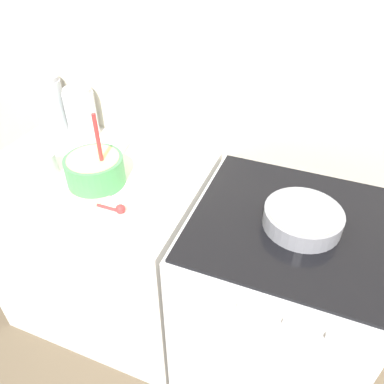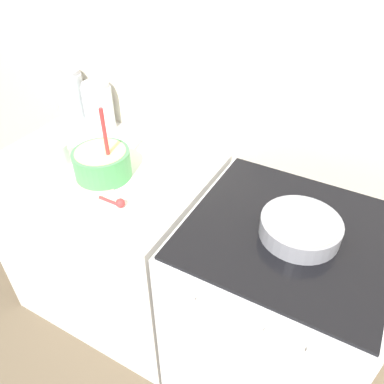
{
  "view_description": "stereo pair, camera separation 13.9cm",
  "coord_description": "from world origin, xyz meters",
  "px_view_note": "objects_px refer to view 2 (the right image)",
  "views": [
    {
      "loc": [
        0.41,
        -0.7,
        1.84
      ],
      "look_at": [
        0.0,
        0.31,
        0.97
      ],
      "focal_mm": 35.0,
      "sensor_mm": 36.0,
      "label": 1
    },
    {
      "loc": [
        0.53,
        -0.64,
        1.84
      ],
      "look_at": [
        0.0,
        0.31,
        0.97
      ],
      "focal_mm": 35.0,
      "sensor_mm": 36.0,
      "label": 2
    }
  ],
  "objects_px": {
    "baking_pan": "(300,227)",
    "storage_jar_middle": "(99,110)",
    "mixing_bowl": "(102,162)",
    "storage_jar_left": "(72,100)",
    "stove": "(271,308)",
    "tin_can": "(59,154)"
  },
  "relations": [
    {
      "from": "baking_pan",
      "to": "storage_jar_middle",
      "type": "xyz_separation_m",
      "value": [
        -1.08,
        0.27,
        0.06
      ]
    },
    {
      "from": "baking_pan",
      "to": "tin_can",
      "type": "height_order",
      "value": "tin_can"
    },
    {
      "from": "mixing_bowl",
      "to": "stove",
      "type": "bearing_deg",
      "value": 4.25
    },
    {
      "from": "stove",
      "to": "storage_jar_left",
      "type": "height_order",
      "value": "storage_jar_left"
    },
    {
      "from": "mixing_bowl",
      "to": "storage_jar_left",
      "type": "height_order",
      "value": "mixing_bowl"
    },
    {
      "from": "baking_pan",
      "to": "storage_jar_left",
      "type": "bearing_deg",
      "value": 167.99
    },
    {
      "from": "stove",
      "to": "baking_pan",
      "type": "distance_m",
      "value": 0.5
    },
    {
      "from": "mixing_bowl",
      "to": "storage_jar_left",
      "type": "distance_m",
      "value": 0.54
    },
    {
      "from": "stove",
      "to": "storage_jar_middle",
      "type": "distance_m",
      "value": 1.21
    },
    {
      "from": "mixing_bowl",
      "to": "storage_jar_middle",
      "type": "distance_m",
      "value": 0.42
    },
    {
      "from": "tin_can",
      "to": "mixing_bowl",
      "type": "bearing_deg",
      "value": 4.72
    },
    {
      "from": "stove",
      "to": "tin_can",
      "type": "xyz_separation_m",
      "value": [
        -0.99,
        -0.08,
        0.51
      ]
    },
    {
      "from": "storage_jar_left",
      "to": "tin_can",
      "type": "xyz_separation_m",
      "value": [
        0.22,
        -0.33,
        -0.07
      ]
    },
    {
      "from": "baking_pan",
      "to": "storage_jar_middle",
      "type": "bearing_deg",
      "value": 166.16
    },
    {
      "from": "storage_jar_left",
      "to": "storage_jar_middle",
      "type": "height_order",
      "value": "storage_jar_left"
    },
    {
      "from": "stove",
      "to": "storage_jar_left",
      "type": "bearing_deg",
      "value": 168.08
    },
    {
      "from": "stove",
      "to": "storage_jar_left",
      "type": "distance_m",
      "value": 1.37
    },
    {
      "from": "storage_jar_middle",
      "to": "tin_can",
      "type": "distance_m",
      "value": 0.34
    },
    {
      "from": "storage_jar_left",
      "to": "baking_pan",
      "type": "bearing_deg",
      "value": -12.01
    },
    {
      "from": "baking_pan",
      "to": "storage_jar_left",
      "type": "height_order",
      "value": "storage_jar_left"
    },
    {
      "from": "mixing_bowl",
      "to": "baking_pan",
      "type": "distance_m",
      "value": 0.81
    },
    {
      "from": "stove",
      "to": "mixing_bowl",
      "type": "bearing_deg",
      "value": -175.75
    }
  ]
}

